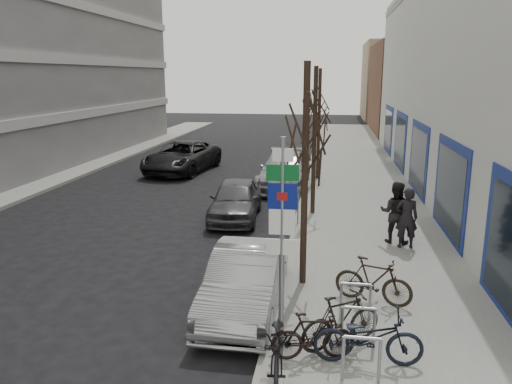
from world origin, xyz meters
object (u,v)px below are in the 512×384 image
(tree_mid, at_px, (315,106))
(lane_car, at_px, (182,157))
(meter_mid, at_px, (298,202))
(highway_sign_pole, at_px, (282,238))
(bike_rack, at_px, (358,322))
(bike_mid_inner, at_px, (341,320))
(parked_car_back, at_px, (285,171))
(parked_car_front, at_px, (246,280))
(tree_far, at_px, (320,98))
(tree_near, at_px, (306,123))
(bike_mid_curb, at_px, (368,333))
(parked_car_mid, at_px, (236,199))
(bike_far_inner, at_px, (373,280))
(meter_back, at_px, (306,172))
(bike_near_left, at_px, (279,340))
(pedestrian_near, at_px, (407,218))
(bike_near_right, at_px, (313,335))
(meter_front, at_px, (283,259))
(pedestrian_far, at_px, (395,212))

(tree_mid, distance_m, lane_car, 11.34)
(meter_mid, height_order, lane_car, lane_car)
(highway_sign_pole, relative_size, bike_rack, 1.86)
(tree_mid, height_order, bike_mid_inner, tree_mid)
(parked_car_back, bearing_deg, meter_mid, -80.10)
(parked_car_front, bearing_deg, parked_car_back, 91.73)
(lane_car, bearing_deg, tree_far, -3.30)
(tree_near, height_order, bike_mid_curb, tree_near)
(tree_mid, xyz_separation_m, bike_mid_curb, (1.35, -9.93, -3.36))
(tree_near, bearing_deg, parked_car_mid, 115.62)
(parked_car_front, bearing_deg, meter_mid, 83.72)
(meter_mid, distance_m, parked_car_mid, 2.50)
(bike_rack, xyz_separation_m, meter_mid, (-1.65, 7.90, 0.26))
(tree_near, distance_m, bike_far_inner, 3.89)
(meter_back, height_order, parked_car_back, parked_car_back)
(bike_mid_inner, height_order, parked_car_back, parked_car_back)
(parked_car_back, relative_size, lane_car, 0.93)
(bike_near_left, xyz_separation_m, parked_car_mid, (-2.61, 9.76, -0.03))
(pedestrian_near, bearing_deg, bike_mid_inner, 68.80)
(tree_mid, height_order, parked_car_mid, tree_mid)
(tree_far, bearing_deg, tree_mid, -90.00)
(bike_far_inner, bearing_deg, bike_near_right, 172.62)
(tree_near, relative_size, bike_far_inner, 3.08)
(meter_mid, bearing_deg, tree_near, -84.86)
(tree_far, bearing_deg, meter_front, -91.91)
(tree_near, distance_m, meter_back, 10.98)
(bike_near_left, distance_m, parked_car_back, 15.32)
(parked_car_back, bearing_deg, bike_near_left, -84.59)
(bike_far_inner, bearing_deg, tree_near, 79.75)
(tree_far, xyz_separation_m, parked_car_back, (-1.49, -1.67, -3.30))
(bike_far_inner, bearing_deg, parked_car_back, 33.32)
(parked_car_back, bearing_deg, tree_near, -81.95)
(tree_near, distance_m, parked_car_mid, 7.30)
(bike_far_inner, height_order, parked_car_mid, parked_car_mid)
(parked_car_back, distance_m, lane_car, 6.68)
(highway_sign_pole, bearing_deg, meter_back, 91.02)
(meter_back, relative_size, lane_car, 0.21)
(bike_rack, height_order, tree_near, tree_near)
(pedestrian_far, bearing_deg, bike_rack, 91.30)
(bike_far_inner, bearing_deg, lane_car, 49.53)
(tree_mid, xyz_separation_m, meter_back, (-0.45, 4.00, -3.19))
(tree_far, relative_size, lane_car, 0.93)
(bike_near_left, height_order, parked_car_mid, parked_car_mid)
(bike_near_right, xyz_separation_m, parked_car_back, (-1.87, 14.78, 0.18))
(tree_far, xyz_separation_m, pedestrian_far, (2.60, -9.52, -2.99))
(bike_near_right, relative_size, lane_car, 0.26)
(meter_back, relative_size, bike_near_left, 0.65)
(meter_mid, distance_m, pedestrian_far, 3.41)
(tree_mid, xyz_separation_m, parked_car_mid, (-2.80, -0.66, -3.38))
(bike_rack, xyz_separation_m, bike_mid_inner, (-0.32, -0.01, 0.03))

